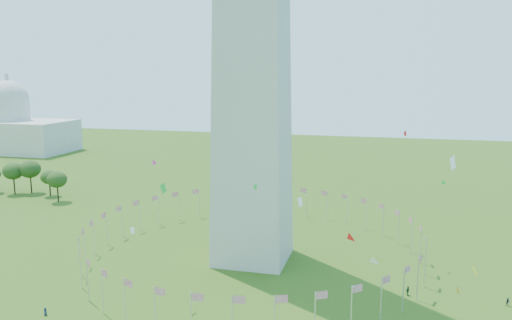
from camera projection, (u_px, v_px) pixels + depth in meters
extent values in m
cylinder|color=silver|center=(426.00, 256.00, 111.52)|extent=(0.24, 0.24, 9.00)
cylinder|color=silver|center=(421.00, 245.00, 118.29)|extent=(0.24, 0.24, 9.00)
cylinder|color=silver|center=(412.00, 236.00, 125.16)|extent=(0.24, 0.24, 9.00)
cylinder|color=silver|center=(399.00, 228.00, 131.92)|extent=(0.24, 0.24, 9.00)
cylinder|color=silver|center=(383.00, 220.00, 138.36)|extent=(0.24, 0.24, 9.00)
cylinder|color=silver|center=(366.00, 214.00, 144.28)|extent=(0.24, 0.24, 9.00)
cylinder|color=silver|center=(347.00, 209.00, 149.51)|extent=(0.24, 0.24, 9.00)
cylinder|color=silver|center=(327.00, 206.00, 153.89)|extent=(0.24, 0.24, 9.00)
cylinder|color=silver|center=(306.00, 203.00, 157.29)|extent=(0.24, 0.24, 9.00)
cylinder|color=silver|center=(285.00, 201.00, 159.59)|extent=(0.24, 0.24, 9.00)
cylinder|color=silver|center=(264.00, 200.00, 160.74)|extent=(0.24, 0.24, 9.00)
cylinder|color=silver|center=(242.00, 200.00, 160.69)|extent=(0.24, 0.24, 9.00)
cylinder|color=silver|center=(221.00, 201.00, 159.45)|extent=(0.24, 0.24, 9.00)
cylinder|color=silver|center=(199.00, 203.00, 157.06)|extent=(0.24, 0.24, 9.00)
cylinder|color=silver|center=(179.00, 206.00, 153.58)|extent=(0.24, 0.24, 9.00)
cylinder|color=silver|center=(159.00, 210.00, 149.13)|extent=(0.24, 0.24, 9.00)
cylinder|color=silver|center=(140.00, 215.00, 143.84)|extent=(0.24, 0.24, 9.00)
cylinder|color=silver|center=(122.00, 221.00, 137.87)|extent=(0.24, 0.24, 9.00)
cylinder|color=silver|center=(107.00, 228.00, 131.40)|extent=(0.24, 0.24, 9.00)
cylinder|color=silver|center=(94.00, 237.00, 124.62)|extent=(0.24, 0.24, 9.00)
cylinder|color=silver|center=(85.00, 246.00, 117.75)|extent=(0.24, 0.24, 9.00)
cylinder|color=silver|center=(80.00, 257.00, 111.00)|extent=(0.24, 0.24, 9.00)
cylinder|color=silver|center=(81.00, 268.00, 104.56)|extent=(0.24, 0.24, 9.00)
cylinder|color=silver|center=(88.00, 280.00, 98.63)|extent=(0.24, 0.24, 9.00)
cylinder|color=silver|center=(102.00, 291.00, 93.40)|extent=(0.24, 0.24, 9.00)
cylinder|color=silver|center=(125.00, 302.00, 89.02)|extent=(0.24, 0.24, 9.00)
cylinder|color=silver|center=(155.00, 311.00, 85.63)|extent=(0.24, 0.24, 9.00)
cylinder|color=silver|center=(191.00, 318.00, 83.33)|extent=(0.24, 0.24, 9.00)
cylinder|color=silver|center=(315.00, 317.00, 83.47)|extent=(0.24, 0.24, 9.00)
cylinder|color=silver|center=(351.00, 310.00, 85.86)|extent=(0.24, 0.24, 9.00)
cylinder|color=silver|center=(381.00, 301.00, 89.33)|extent=(0.24, 0.24, 9.00)
cylinder|color=silver|center=(403.00, 290.00, 93.79)|extent=(0.24, 0.24, 9.00)
cylinder|color=silver|center=(418.00, 279.00, 99.08)|extent=(0.24, 0.24, 9.00)
cylinder|color=silver|center=(425.00, 267.00, 105.05)|extent=(0.24, 0.24, 9.00)
imported|color=#1D2545|center=(45.00, 311.00, 93.37)|extent=(0.76, 0.90, 1.56)
imported|color=black|center=(508.00, 302.00, 97.08)|extent=(0.84, 0.68, 1.64)
imported|color=#1A4128|center=(408.00, 291.00, 101.70)|extent=(1.27, 1.39, 2.01)
plane|color=white|center=(374.00, 261.00, 92.02)|extent=(1.91, 1.99, 2.28)
plane|color=white|center=(453.00, 163.00, 58.01)|extent=(1.84, 0.70, 1.96)
plane|color=#CC2699|center=(154.00, 163.00, 132.93)|extent=(0.90, 1.94, 1.80)
plane|color=green|center=(255.00, 187.00, 102.24)|extent=(1.09, 0.56, 1.19)
plane|color=green|center=(163.00, 188.00, 97.25)|extent=(1.77, 1.28, 2.15)
plane|color=red|center=(405.00, 134.00, 117.86)|extent=(0.54, 1.27, 1.38)
plane|color=yellow|center=(475.00, 271.00, 68.39)|extent=(1.18, 1.63, 1.44)
plane|color=orange|center=(458.00, 290.00, 84.06)|extent=(0.50, 1.63, 1.66)
plane|color=white|center=(300.00, 202.00, 99.57)|extent=(1.55, 1.59, 1.87)
plane|color=white|center=(133.00, 230.00, 127.90)|extent=(0.54, 1.73, 1.72)
plane|color=green|center=(443.00, 182.00, 100.61)|extent=(0.91, 0.53, 1.05)
plane|color=red|center=(350.00, 238.00, 95.87)|extent=(1.60, 2.28, 2.51)
ellipsoid|color=#31541C|center=(14.00, 179.00, 186.75)|extent=(7.48, 7.48, 11.68)
ellipsoid|color=#31541C|center=(30.00, 177.00, 188.07)|extent=(7.90, 7.90, 12.34)
ellipsoid|color=#31541C|center=(50.00, 183.00, 183.77)|extent=(6.08, 6.08, 9.50)
ellipsoid|color=#31541C|center=(57.00, 187.00, 175.35)|extent=(6.87, 6.87, 10.73)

